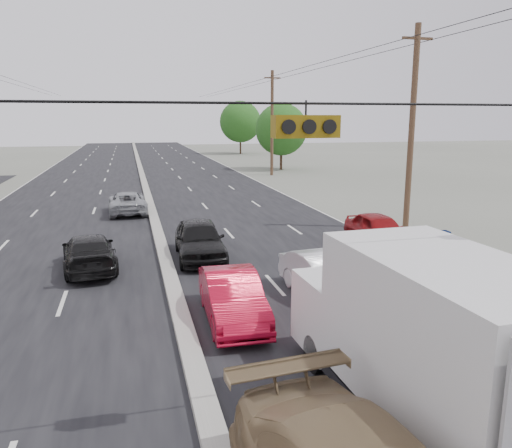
{
  "coord_description": "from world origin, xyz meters",
  "views": [
    {
      "loc": [
        -1.2,
        -7.47,
        5.59
      ],
      "look_at": [
        2.71,
        7.89,
        2.2
      ],
      "focal_mm": 35.0,
      "sensor_mm": 36.0,
      "label": 1
    }
  ],
  "objects_px": {
    "tree_right_far": "(240,122)",
    "red_sedan": "(232,298)",
    "tree_right_mid": "(281,129)",
    "oncoming_far": "(127,203)",
    "queue_car_a": "(200,240)",
    "utility_pole_right_c": "(272,123)",
    "queue_car_b": "(325,277)",
    "oncoming_near": "(89,253)",
    "utility_pole_right_b": "(412,127)",
    "queue_car_d": "(464,265)",
    "queue_car_e": "(379,231)",
    "box_truck": "(420,337)"
  },
  "relations": [
    {
      "from": "red_sedan",
      "to": "oncoming_far",
      "type": "distance_m",
      "value": 17.54
    },
    {
      "from": "tree_right_mid",
      "to": "utility_pole_right_b",
      "type": "bearing_deg",
      "value": -94.76
    },
    {
      "from": "red_sedan",
      "to": "queue_car_e",
      "type": "xyz_separation_m",
      "value": [
        7.87,
        6.43,
        0.04
      ]
    },
    {
      "from": "oncoming_near",
      "to": "oncoming_far",
      "type": "relative_size",
      "value": 0.98
    },
    {
      "from": "red_sedan",
      "to": "queue_car_d",
      "type": "xyz_separation_m",
      "value": [
        8.2,
        1.06,
        0.01
      ]
    },
    {
      "from": "tree_right_mid",
      "to": "box_truck",
      "type": "height_order",
      "value": "tree_right_mid"
    },
    {
      "from": "tree_right_mid",
      "to": "queue_car_b",
      "type": "xyz_separation_m",
      "value": [
        -10.41,
        -38.55,
        -3.64
      ]
    },
    {
      "from": "utility_pole_right_b",
      "to": "oncoming_near",
      "type": "height_order",
      "value": "utility_pole_right_b"
    },
    {
      "from": "queue_car_b",
      "to": "tree_right_mid",
      "type": "bearing_deg",
      "value": 68.8
    },
    {
      "from": "utility_pole_right_c",
      "to": "tree_right_far",
      "type": "height_order",
      "value": "utility_pole_right_c"
    },
    {
      "from": "red_sedan",
      "to": "oncoming_far",
      "type": "height_order",
      "value": "red_sedan"
    },
    {
      "from": "queue_car_d",
      "to": "oncoming_near",
      "type": "distance_m",
      "value": 13.38
    },
    {
      "from": "queue_car_b",
      "to": "queue_car_d",
      "type": "xyz_separation_m",
      "value": [
        5.01,
        -0.0,
        0.01
      ]
    },
    {
      "from": "utility_pole_right_b",
      "to": "tree_right_mid",
      "type": "xyz_separation_m",
      "value": [
        2.5,
        30.0,
        -0.77
      ]
    },
    {
      "from": "tree_right_far",
      "to": "red_sedan",
      "type": "bearing_deg",
      "value": -102.73
    },
    {
      "from": "red_sedan",
      "to": "queue_car_a",
      "type": "bearing_deg",
      "value": 91.71
    },
    {
      "from": "tree_right_far",
      "to": "queue_car_a",
      "type": "relative_size",
      "value": 1.78
    },
    {
      "from": "oncoming_near",
      "to": "utility_pole_right_c",
      "type": "bearing_deg",
      "value": -124.7
    },
    {
      "from": "queue_car_d",
      "to": "tree_right_far",
      "type": "bearing_deg",
      "value": 86.36
    },
    {
      "from": "utility_pole_right_c",
      "to": "queue_car_b",
      "type": "height_order",
      "value": "utility_pole_right_c"
    },
    {
      "from": "utility_pole_right_c",
      "to": "queue_car_e",
      "type": "height_order",
      "value": "utility_pole_right_c"
    },
    {
      "from": "red_sedan",
      "to": "queue_car_d",
      "type": "distance_m",
      "value": 8.27
    },
    {
      "from": "queue_car_a",
      "to": "utility_pole_right_b",
      "type": "bearing_deg",
      "value": 17.67
    },
    {
      "from": "utility_pole_right_b",
      "to": "queue_car_b",
      "type": "distance_m",
      "value": 12.45
    },
    {
      "from": "oncoming_near",
      "to": "queue_car_d",
      "type": "bearing_deg",
      "value": 151.53
    },
    {
      "from": "oncoming_near",
      "to": "oncoming_far",
      "type": "distance_m",
      "value": 11.34
    },
    {
      "from": "queue_car_a",
      "to": "queue_car_e",
      "type": "height_order",
      "value": "queue_car_a"
    },
    {
      "from": "utility_pole_right_b",
      "to": "box_truck",
      "type": "relative_size",
      "value": 1.5
    },
    {
      "from": "utility_pole_right_b",
      "to": "queue_car_d",
      "type": "distance_m",
      "value": 10.04
    },
    {
      "from": "queue_car_d",
      "to": "oncoming_near",
      "type": "xyz_separation_m",
      "value": [
        -12.41,
        5.01,
        -0.04
      ]
    },
    {
      "from": "utility_pole_right_b",
      "to": "queue_car_d",
      "type": "xyz_separation_m",
      "value": [
        -2.9,
        -8.55,
        -4.41
      ]
    },
    {
      "from": "tree_right_far",
      "to": "oncoming_far",
      "type": "relative_size",
      "value": 1.76
    },
    {
      "from": "tree_right_far",
      "to": "queue_car_e",
      "type": "bearing_deg",
      "value": -96.6
    },
    {
      "from": "tree_right_far",
      "to": "red_sedan",
      "type": "xyz_separation_m",
      "value": [
        -14.6,
        -64.61,
        -4.27
      ]
    },
    {
      "from": "tree_right_far",
      "to": "queue_car_d",
      "type": "bearing_deg",
      "value": -95.75
    },
    {
      "from": "utility_pole_right_b",
      "to": "queue_car_e",
      "type": "bearing_deg",
      "value": -135.51
    },
    {
      "from": "utility_pole_right_b",
      "to": "queue_car_b",
      "type": "relative_size",
      "value": 2.38
    },
    {
      "from": "red_sedan",
      "to": "tree_right_far",
      "type": "bearing_deg",
      "value": 78.97
    },
    {
      "from": "box_truck",
      "to": "oncoming_near",
      "type": "height_order",
      "value": "box_truck"
    },
    {
      "from": "queue_car_a",
      "to": "red_sedan",
      "type": "bearing_deg",
      "value": -87.83
    },
    {
      "from": "oncoming_far",
      "to": "utility_pole_right_c",
      "type": "bearing_deg",
      "value": -130.48
    },
    {
      "from": "queue_car_a",
      "to": "oncoming_far",
      "type": "bearing_deg",
      "value": 106.72
    },
    {
      "from": "tree_right_mid",
      "to": "queue_car_e",
      "type": "xyz_separation_m",
      "value": [
        -5.73,
        -33.18,
        -3.61
      ]
    },
    {
      "from": "tree_right_mid",
      "to": "oncoming_far",
      "type": "relative_size",
      "value": 1.54
    },
    {
      "from": "red_sedan",
      "to": "queue_car_a",
      "type": "xyz_separation_m",
      "value": [
        0.0,
        6.53,
        0.09
      ]
    },
    {
      "from": "queue_car_d",
      "to": "oncoming_far",
      "type": "relative_size",
      "value": 1.04
    },
    {
      "from": "utility_pole_right_c",
      "to": "oncoming_near",
      "type": "distance_m",
      "value": 32.69
    },
    {
      "from": "tree_right_mid",
      "to": "oncoming_near",
      "type": "distance_m",
      "value": 38.15
    },
    {
      "from": "queue_car_b",
      "to": "queue_car_e",
      "type": "xyz_separation_m",
      "value": [
        4.67,
        5.37,
        0.04
      ]
    },
    {
      "from": "red_sedan",
      "to": "queue_car_b",
      "type": "distance_m",
      "value": 3.37
    }
  ]
}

